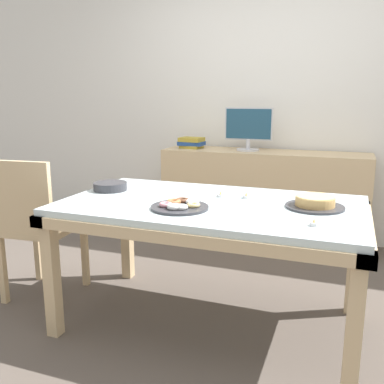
% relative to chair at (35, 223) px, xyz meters
% --- Properties ---
extents(ground_plane, '(12.00, 12.00, 0.00)m').
position_rel_chair_xyz_m(ground_plane, '(1.15, 0.09, -0.52)').
color(ground_plane, '#564C44').
extents(wall_back, '(8.00, 0.10, 2.60)m').
position_rel_chair_xyz_m(wall_back, '(1.15, 1.91, 0.78)').
color(wall_back, white).
rests_on(wall_back, ground).
extents(dining_table, '(1.68, 0.97, 0.74)m').
position_rel_chair_xyz_m(dining_table, '(1.15, 0.09, 0.13)').
color(dining_table, silver).
rests_on(dining_table, ground).
extents(chair, '(0.46, 0.46, 0.94)m').
position_rel_chair_xyz_m(chair, '(0.00, 0.00, 0.00)').
color(chair, '#D1B284').
rests_on(chair, ground).
extents(sideboard, '(1.80, 0.44, 0.84)m').
position_rel_chair_xyz_m(sideboard, '(1.15, 1.61, -0.10)').
color(sideboard, '#D1B284').
rests_on(sideboard, ground).
extents(computer_monitor, '(0.42, 0.20, 0.38)m').
position_rel_chair_xyz_m(computer_monitor, '(1.01, 1.61, 0.51)').
color(computer_monitor, silver).
rests_on(computer_monitor, sideboard).
extents(book_stack, '(0.23, 0.18, 0.10)m').
position_rel_chair_xyz_m(book_stack, '(0.47, 1.61, 0.37)').
color(book_stack, '#B29933').
rests_on(book_stack, sideboard).
extents(cake_chocolate_round, '(0.31, 0.31, 0.06)m').
position_rel_chair_xyz_m(cake_chocolate_round, '(1.71, 0.16, 0.24)').
color(cake_chocolate_round, '#333338').
rests_on(cake_chocolate_round, dining_table).
extents(pastry_platter, '(0.31, 0.31, 0.04)m').
position_rel_chair_xyz_m(pastry_platter, '(1.04, -0.10, 0.23)').
color(pastry_platter, '#333338').
rests_on(pastry_platter, dining_table).
extents(plate_stack, '(0.21, 0.21, 0.05)m').
position_rel_chair_xyz_m(plate_stack, '(0.46, 0.17, 0.24)').
color(plate_stack, '#333338').
rests_on(plate_stack, dining_table).
extents(tealight_left_edge, '(0.04, 0.04, 0.04)m').
position_rel_chair_xyz_m(tealight_left_edge, '(1.17, 0.23, 0.23)').
color(tealight_left_edge, silver).
rests_on(tealight_left_edge, dining_table).
extents(tealight_right_edge, '(0.04, 0.04, 0.04)m').
position_rel_chair_xyz_m(tealight_right_edge, '(1.73, -0.18, 0.23)').
color(tealight_right_edge, silver).
rests_on(tealight_right_edge, dining_table).
extents(tealight_near_cakes, '(0.04, 0.04, 0.04)m').
position_rel_chair_xyz_m(tealight_near_cakes, '(1.31, 0.25, 0.23)').
color(tealight_near_cakes, silver).
rests_on(tealight_near_cakes, dining_table).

